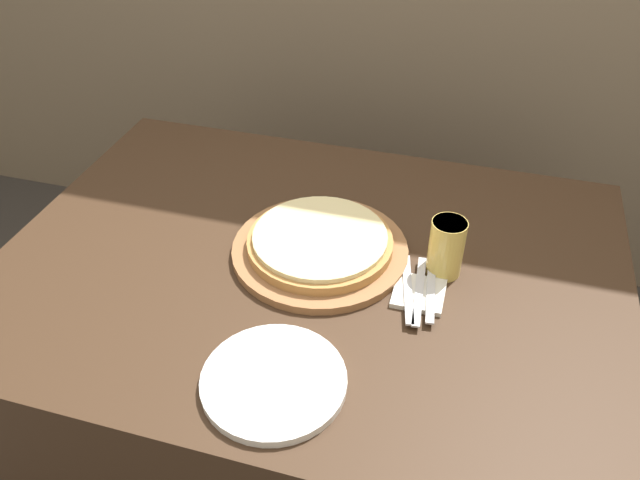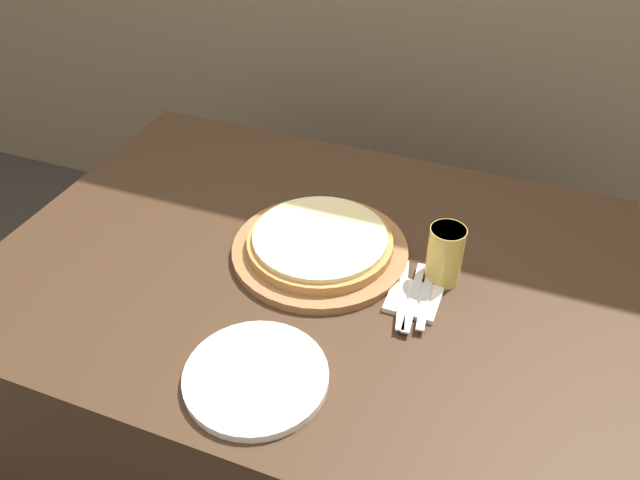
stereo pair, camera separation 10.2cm
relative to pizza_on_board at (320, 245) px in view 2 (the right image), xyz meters
The scene contains 9 objects.
ground_plane 0.80m from the pizza_on_board, 115.81° to the right, with size 12.00×12.00×0.00m, color #38332D.
dining_table 0.41m from the pizza_on_board, 115.81° to the right, with size 1.45×1.07×0.78m.
pizza_on_board is the anchor object (origin of this frame).
beer_glass 0.29m from the pizza_on_board, ahead, with size 0.08×0.08×0.14m.
dinner_plate 0.39m from the pizza_on_board, 86.72° to the right, with size 0.28×0.28×0.02m.
napkin_stack 0.26m from the pizza_on_board, 17.86° to the right, with size 0.11×0.11×0.01m.
fork 0.24m from the pizza_on_board, 19.72° to the right, with size 0.06×0.22×0.00m.
dinner_knife 0.26m from the pizza_on_board, 17.86° to the right, with size 0.04×0.22×0.00m.
spoon 0.28m from the pizza_on_board, 16.30° to the right, with size 0.04×0.19×0.00m.
Camera 2 is at (0.42, -1.03, 1.71)m, focal length 35.00 mm.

